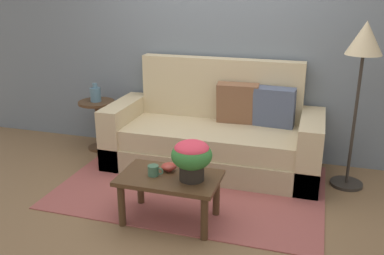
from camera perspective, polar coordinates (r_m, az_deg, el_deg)
The scene contains 11 objects.
ground_plane at distance 4.12m, azimuth -0.49°, elevation -8.66°, with size 14.00×14.00×0.00m, color brown.
wall_back at distance 4.77m, azimuth 3.68°, elevation 13.59°, with size 6.40×0.12×2.93m, color slate.
area_rug at distance 4.22m, azimuth -0.02°, elevation -7.91°, with size 2.52×1.68×0.01m, color #994C47.
couch at distance 4.55m, azimuth 3.10°, elevation -1.23°, with size 2.25×0.88×1.14m.
coffee_table at distance 3.52m, azimuth -3.03°, elevation -7.63°, with size 0.82×0.50×0.41m.
side_table at distance 5.14m, azimuth -12.62°, elevation 1.49°, with size 0.42×0.42×0.59m.
floor_lamp at distance 4.14m, azimuth 22.08°, elevation 9.20°, with size 0.33×0.33×1.60m.
potted_plant at distance 3.34m, azimuth -0.04°, elevation -3.86°, with size 0.33×0.33×0.33m.
coffee_mug at distance 3.49m, azimuth -5.19°, elevation -5.80°, with size 0.13×0.09×0.09m.
snack_bowl at distance 3.57m, azimuth -3.13°, elevation -5.29°, with size 0.13×0.13×0.07m.
table_vase at distance 5.06m, azimuth -12.87°, elevation 4.41°, with size 0.12×0.12×0.22m.
Camera 1 is at (1.10, -3.48, 1.91)m, focal length 39.58 mm.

